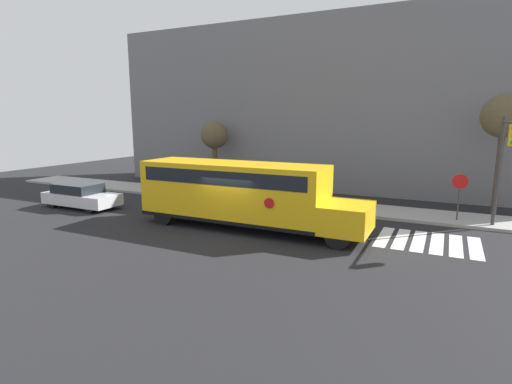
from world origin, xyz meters
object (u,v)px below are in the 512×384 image
object	(u,v)px
stop_sign	(459,191)
tree_far_sidewalk	(504,118)
school_bus	(240,191)
traffic_light	(503,157)
parked_car	(81,196)
tree_near_sidewalk	(214,137)

from	to	relation	value
stop_sign	tree_far_sidewalk	size ratio (longest dim) A/B	0.38
school_bus	stop_sign	distance (m)	10.65
traffic_light	stop_sign	bearing A→B (deg)	134.76
tree_far_sidewalk	stop_sign	bearing A→B (deg)	-122.33
stop_sign	traffic_light	size ratio (longest dim) A/B	0.47
parked_car	traffic_light	bearing A→B (deg)	10.95
parked_car	traffic_light	xyz separation A→B (m)	(20.98, 4.06, 2.76)
traffic_light	tree_near_sidewalk	distance (m)	18.31
parked_car	tree_near_sidewalk	size ratio (longest dim) A/B	0.93
parked_car	tree_far_sidewalk	bearing A→B (deg)	21.58
stop_sign	tree_far_sidewalk	bearing A→B (deg)	57.67
school_bus	stop_sign	bearing A→B (deg)	30.55
tree_far_sidewalk	tree_near_sidewalk	bearing A→B (deg)	177.58
parked_car	stop_sign	world-z (taller)	stop_sign
school_bus	stop_sign	world-z (taller)	school_bus
traffic_light	school_bus	bearing A→B (deg)	-159.93
tree_far_sidewalk	school_bus	bearing A→B (deg)	-143.04
traffic_light	tree_far_sidewalk	bearing A→B (deg)	86.10
school_bus	tree_far_sidewalk	world-z (taller)	tree_far_sidewalk
school_bus	parked_car	distance (m)	10.36
school_bus	tree_far_sidewalk	size ratio (longest dim) A/B	1.71
school_bus	traffic_light	size ratio (longest dim) A/B	2.09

